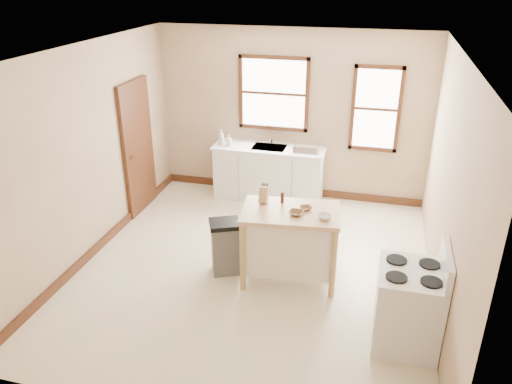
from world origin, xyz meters
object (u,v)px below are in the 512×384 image
bowl_c (325,217)px  knife_block (264,195)px  gas_stove (409,297)px  dish_rack (307,148)px  trash_bin (225,247)px  bowl_b (306,208)px  bowl_a (296,213)px  soap_bottle_a (221,137)px  soap_bottle_b (229,140)px  kitchen_island (290,245)px  pepper_grinder (282,197)px

bowl_c → knife_block: bearing=162.5°
gas_stove → dish_rack: bearing=117.0°
knife_block → trash_bin: (-0.46, -0.19, -0.70)m
bowl_b → bowl_a: bearing=-118.8°
soap_bottle_a → bowl_a: bearing=-50.3°
dish_rack → bowl_b: bearing=-59.7°
bowl_c → trash_bin: size_ratio=0.23×
dish_rack → soap_bottle_a: bearing=-158.9°
bowl_b → trash_bin: bowl_b is taller
soap_bottle_b → bowl_c: 3.00m
kitchen_island → bowl_c: (0.42, -0.11, 0.51)m
soap_bottle_b → trash_bin: 2.44m
bowl_b → dish_rack: bearing=98.9°
dish_rack → trash_bin: (-0.66, -2.30, -0.61)m
knife_block → bowl_c: 0.83m
soap_bottle_a → dish_rack: soap_bottle_a is taller
knife_block → bowl_a: 0.51m
soap_bottle_a → kitchen_island: bearing=-50.5°
soap_bottle_a → dish_rack: size_ratio=0.59×
soap_bottle_a → soap_bottle_b: soap_bottle_a is taller
dish_rack → knife_block: 2.12m
bowl_b → pepper_grinder: bearing=159.8°
knife_block → bowl_b: 0.55m
knife_block → trash_bin: size_ratio=0.27×
soap_bottle_b → bowl_c: (1.89, -2.33, -0.02)m
knife_block → pepper_grinder: 0.23m
trash_bin → bowl_c: bearing=-27.0°
soap_bottle_b → soap_bottle_a: bearing=162.3°
kitchen_island → gas_stove: bearing=-37.9°
soap_bottle_b → bowl_a: bearing=-59.7°
knife_block → bowl_c: bearing=-12.3°
bowl_a → soap_bottle_a: bearing=125.9°
bowl_c → gas_stove: (0.99, -0.75, -0.41)m
trash_bin → pepper_grinder: bearing=-4.8°
gas_stove → bowl_a: bearing=150.0°
soap_bottle_a → soap_bottle_b: size_ratio=1.39×
dish_rack → trash_bin: size_ratio=0.58×
bowl_a → dish_rack: bearing=96.1°
soap_bottle_a → bowl_c: size_ratio=1.49×
trash_bin → knife_block: bearing=-1.8°
kitchen_island → bowl_c: bowl_c is taller
soap_bottle_b → bowl_b: bearing=-56.2°
kitchen_island → trash_bin: (-0.83, -0.06, -0.12)m
bowl_a → bowl_b: 0.19m
kitchen_island → bowl_a: 0.52m
kitchen_island → trash_bin: kitchen_island is taller
soap_bottle_a → kitchen_island: soap_bottle_a is taller
dish_rack → knife_block: (-0.20, -2.11, 0.09)m
pepper_grinder → soap_bottle_b: bearing=123.2°
bowl_b → trash_bin: (-1.00, -0.13, -0.62)m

